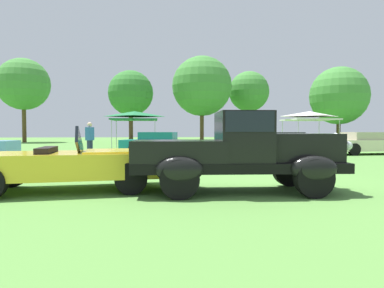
# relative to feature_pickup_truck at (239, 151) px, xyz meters

# --- Properties ---
(ground_plane) EXTENTS (120.00, 120.00, 0.00)m
(ground_plane) POSITION_rel_feature_pickup_truck_xyz_m (0.61, 0.58, -0.87)
(ground_plane) COLOR #568C3D
(feature_pickup_truck) EXTENTS (4.51, 2.00, 1.70)m
(feature_pickup_truck) POSITION_rel_feature_pickup_truck_xyz_m (0.00, 0.00, 0.00)
(feature_pickup_truck) COLOR black
(feature_pickup_truck) RESTS_ON ground_plane
(neighbor_convertible) EXTENTS (4.50, 2.18, 1.40)m
(neighbor_convertible) POSITION_rel_feature_pickup_truck_xyz_m (-3.54, 0.57, -0.29)
(neighbor_convertible) COLOR yellow
(neighbor_convertible) RESTS_ON ground_plane
(show_car_teal) EXTENTS (4.60, 2.71, 1.22)m
(show_car_teal) POSITION_rel_feature_pickup_truck_xyz_m (-1.45, 11.84, -0.27)
(show_car_teal) COLOR teal
(show_car_teal) RESTS_ON ground_plane
(show_car_charcoal) EXTENTS (4.79, 2.56, 1.22)m
(show_car_charcoal) POSITION_rel_feature_pickup_truck_xyz_m (4.94, 9.98, -0.27)
(show_car_charcoal) COLOR #28282D
(show_car_charcoal) RESTS_ON ground_plane
(show_car_cream) EXTENTS (4.48, 2.01, 1.22)m
(show_car_cream) POSITION_rel_feature_pickup_truck_xyz_m (9.82, 10.65, -0.27)
(show_car_cream) COLOR beige
(show_car_cream) RESTS_ON ground_plane
(spectator_near_truck) EXTENTS (0.36, 0.46, 1.69)m
(spectator_near_truck) POSITION_rel_feature_pickup_truck_xyz_m (-4.73, 9.04, 0.05)
(spectator_near_truck) COLOR #283351
(spectator_near_truck) RESTS_ON ground_plane
(spectator_between_cars) EXTENTS (0.45, 0.45, 1.69)m
(spectator_between_cars) POSITION_rel_feature_pickup_truck_xyz_m (1.97, 5.59, 0.05)
(spectator_between_cars) COLOR #7F7056
(spectator_between_cars) RESTS_ON ground_plane
(spectator_by_row) EXTENTS (0.30, 0.43, 1.69)m
(spectator_by_row) POSITION_rel_feature_pickup_truck_xyz_m (0.93, 3.29, 0.05)
(spectator_by_row) COLOR #383838
(spectator_by_row) RESTS_ON ground_plane
(canopy_tent_left_field) EXTENTS (3.27, 3.27, 2.71)m
(canopy_tent_left_field) POSITION_rel_feature_pickup_truck_xyz_m (-3.21, 18.19, 1.56)
(canopy_tent_left_field) COLOR #B7B7BC
(canopy_tent_left_field) RESTS_ON ground_plane
(canopy_tent_center_field) EXTENTS (3.29, 3.29, 2.71)m
(canopy_tent_center_field) POSITION_rel_feature_pickup_truck_xyz_m (9.49, 16.95, 1.56)
(canopy_tent_center_field) COLOR #B7B7BC
(canopy_tent_center_field) RESTS_ON ground_plane
(treeline_far_left) EXTENTS (5.68, 5.68, 9.26)m
(treeline_far_left) POSITION_rel_feature_pickup_truck_xyz_m (-16.14, 32.79, 5.54)
(treeline_far_left) COLOR brown
(treeline_far_left) RESTS_ON ground_plane
(treeline_mid_left) EXTENTS (4.71, 4.71, 7.61)m
(treeline_mid_left) POSITION_rel_feature_pickup_truck_xyz_m (-4.25, 29.66, 4.36)
(treeline_mid_left) COLOR #47331E
(treeline_mid_left) RESTS_ON ground_plane
(treeline_center) EXTENTS (6.62, 6.62, 9.55)m
(treeline_center) POSITION_rel_feature_pickup_truck_xyz_m (3.48, 30.92, 5.36)
(treeline_center) COLOR brown
(treeline_center) RESTS_ON ground_plane
(treeline_mid_right) EXTENTS (4.81, 4.81, 8.40)m
(treeline_mid_right) POSITION_rel_feature_pickup_truck_xyz_m (9.52, 33.33, 5.10)
(treeline_mid_right) COLOR #47331E
(treeline_mid_right) RESTS_ON ground_plane
(treeline_far_right) EXTENTS (6.26, 6.26, 8.23)m
(treeline_far_right) POSITION_rel_feature_pickup_truck_xyz_m (18.23, 28.53, 4.23)
(treeline_far_right) COLOR #47331E
(treeline_far_right) RESTS_ON ground_plane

